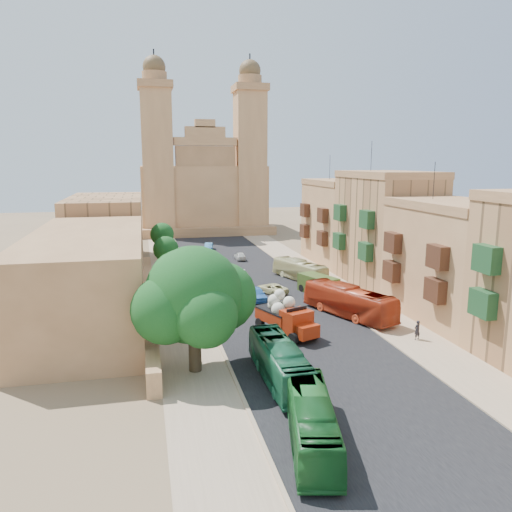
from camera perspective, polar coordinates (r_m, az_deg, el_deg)
name	(u,v)px	position (r m, az deg, el deg)	size (l,w,h in m)	color
ground	(339,381)	(35.92, 9.50, -13.92)	(260.00, 260.00, 0.00)	brown
road_surface	(249,281)	(63.22, -0.80, -2.90)	(14.00, 140.00, 0.01)	black
sidewalk_east	(320,277)	(65.79, 7.32, -2.45)	(5.00, 140.00, 0.01)	tan
sidewalk_west	(173,285)	(62.01, -9.44, -3.32)	(5.00, 140.00, 0.01)	tan
kerb_east	(302,278)	(64.98, 5.25, -2.52)	(0.25, 140.00, 0.12)	tan
kerb_west	(194,284)	(62.17, -7.14, -3.17)	(0.25, 140.00, 0.12)	tan
townhouse_b	(454,261)	(50.96, 21.73, -0.49)	(9.00, 14.00, 14.90)	#AF7C4F
townhouse_c	(386,229)	(62.64, 14.61, 3.05)	(9.00, 14.00, 17.40)	tan
townhouse_d	(341,222)	(75.33, 9.71, 3.91)	(9.00, 14.00, 15.90)	#AF7C4F
west_wall	(149,302)	(52.02, -12.10, -5.12)	(1.00, 40.00, 1.80)	#AF7C4F
west_building_low	(89,277)	(49.56, -18.59, -2.30)	(10.00, 28.00, 8.40)	#9B6C43
west_building_mid	(106,232)	(74.95, -16.72, 2.68)	(10.00, 22.00, 10.00)	tan
church	(202,187)	(109.60, -6.15, 7.84)	(28.00, 22.50, 36.30)	#AF7C4F
ficus_tree	(195,298)	(35.56, -7.00, -4.82)	(9.15, 8.42, 9.15)	#3A2C1D
street_tree_a	(179,303)	(43.87, -8.76, -5.30)	(2.80, 2.80, 4.31)	#3A2C1D
street_tree_b	(171,268)	(55.37, -9.68, -1.37)	(3.34, 3.34, 5.14)	#3A2C1D
street_tree_c	(166,249)	(67.14, -10.27, 0.77)	(3.40, 3.40, 5.22)	#3A2C1D
street_tree_d	(162,235)	(78.94, -10.68, 2.43)	(3.65, 3.65, 5.61)	#3A2C1D
red_truck	(286,315)	(43.92, 3.48, -6.80)	(4.57, 6.92, 3.83)	maroon
olive_pickup	(318,285)	(57.62, 7.12, -3.30)	(3.76, 5.48, 2.08)	#394F1D
bus_green_south	(311,421)	(28.12, 6.34, -18.23)	(2.19, 9.37, 2.61)	#165721
bus_green_north	(280,362)	(35.02, 2.73, -11.99)	(2.31, 9.87, 2.75)	#1D6841
bus_red_east	(349,301)	(49.62, 10.58, -5.13)	(2.51, 10.71, 2.98)	#BA3A1B
bus_cream_east	(300,270)	(64.01, 5.01, -1.61)	(2.13, 9.10, 2.53)	#D0C78B
car_blue_a	(257,294)	(54.61, 0.07, -4.34)	(1.66, 4.13, 1.41)	#3677C4
car_white_a	(240,275)	(63.73, -1.84, -2.21)	(1.35, 3.87, 1.28)	white
car_cream	(272,288)	(57.40, 1.83, -3.72)	(1.94, 4.20, 1.17)	beige
car_dkblue	(213,261)	(72.97, -4.91, -0.58)	(1.81, 4.45, 1.29)	#141D3F
car_white_b	(240,256)	(76.93, -1.85, 0.01)	(1.43, 3.55, 1.21)	silver
car_blue_b	(209,246)	(85.90, -5.44, 1.09)	(1.28, 3.66, 1.21)	#4493D1
pedestrian_a	(417,330)	(44.87, 17.94, -8.06)	(0.62, 0.40, 1.69)	black
pedestrian_c	(341,295)	(53.95, 9.74, -4.45)	(1.08, 0.45, 1.84)	#2D2E34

